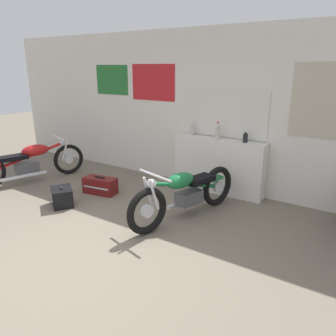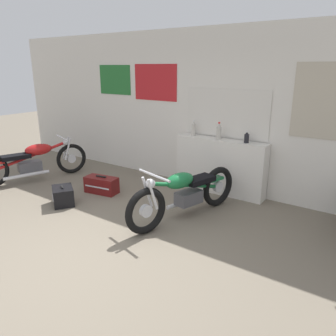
# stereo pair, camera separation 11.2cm
# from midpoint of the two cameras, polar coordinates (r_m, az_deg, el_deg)

# --- Properties ---
(ground_plane) EXTENTS (24.00, 24.00, 0.00)m
(ground_plane) POSITION_cam_midpoint_polar(r_m,az_deg,el_deg) (4.10, -15.90, -15.17)
(ground_plane) COLOR #706656
(wall_back) EXTENTS (10.00, 0.07, 2.80)m
(wall_back) POSITION_cam_midpoint_polar(r_m,az_deg,el_deg) (5.97, 7.02, 9.95)
(wall_back) COLOR silver
(wall_back) RESTS_ON ground_plane
(sill_counter) EXTENTS (1.63, 0.28, 0.96)m
(sill_counter) POSITION_cam_midpoint_polar(r_m,az_deg,el_deg) (5.82, 9.57, 0.32)
(sill_counter) COLOR silver
(sill_counter) RESTS_ON ground_plane
(bottle_leftmost) EXTENTS (0.07, 0.07, 0.28)m
(bottle_leftmost) POSITION_cam_midpoint_polar(r_m,az_deg,el_deg) (5.93, 5.04, 6.83)
(bottle_leftmost) COLOR #B7B2A8
(bottle_leftmost) RESTS_ON sill_counter
(bottle_left_center) EXTENTS (0.08, 0.08, 0.30)m
(bottle_left_center) POSITION_cam_midpoint_polar(r_m,az_deg,el_deg) (5.65, 9.41, 6.23)
(bottle_left_center) COLOR #B7B2A8
(bottle_left_center) RESTS_ON sill_counter
(bottle_center) EXTENTS (0.08, 0.08, 0.19)m
(bottle_center) POSITION_cam_midpoint_polar(r_m,az_deg,el_deg) (5.50, 14.10, 5.15)
(bottle_center) COLOR black
(bottle_center) RESTS_ON sill_counter
(motorcycle_green) EXTENTS (0.77, 2.03, 0.80)m
(motorcycle_green) POSITION_cam_midpoint_polar(r_m,az_deg,el_deg) (4.78, 3.69, -4.34)
(motorcycle_green) COLOR black
(motorcycle_green) RESTS_ON ground_plane
(motorcycle_red) EXTENTS (0.90, 2.04, 0.79)m
(motorcycle_red) POSITION_cam_midpoint_polar(r_m,az_deg,el_deg) (6.87, -22.00, 1.21)
(motorcycle_red) COLOR black
(motorcycle_red) RESTS_ON ground_plane
(hard_case_darkred) EXTENTS (0.62, 0.35, 0.31)m
(hard_case_darkred) POSITION_cam_midpoint_polar(r_m,az_deg,el_deg) (5.91, -10.97, -2.91)
(hard_case_darkred) COLOR maroon
(hard_case_darkred) RESTS_ON ground_plane
(hard_case_black) EXTENTS (0.51, 0.49, 0.31)m
(hard_case_black) POSITION_cam_midpoint_polar(r_m,az_deg,el_deg) (5.57, -17.26, -4.66)
(hard_case_black) COLOR black
(hard_case_black) RESTS_ON ground_plane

